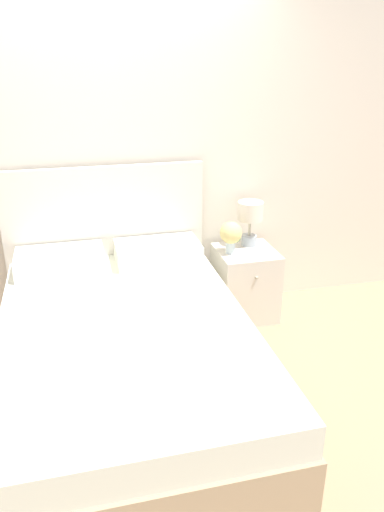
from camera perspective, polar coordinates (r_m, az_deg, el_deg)
name	(u,v)px	position (r m, az deg, el deg)	size (l,w,h in m)	color
ground_plane	(112,315)	(4.13, -9.14, -6.69)	(12.00, 12.00, 0.00)	tan
wall_back	(100,153)	(3.75, -10.48, 11.48)	(8.00, 0.06, 2.60)	silver
bed	(125,351)	(3.11, -7.65, -10.72)	(1.48, 2.17, 1.22)	tan
nightstand	(245,283)	(3.98, 6.08, -3.12)	(0.45, 0.47, 0.56)	silver
table_lamp	(250,216)	(3.90, 6.66, 4.55)	(0.20, 0.20, 0.35)	#A8B2BC
flower_vase	(231,234)	(3.76, 4.51, 2.47)	(0.17, 0.17, 0.25)	silver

